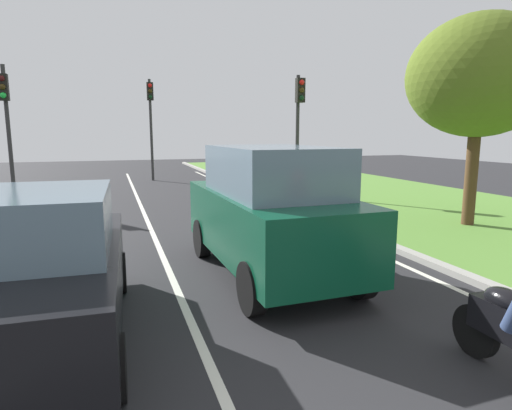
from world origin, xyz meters
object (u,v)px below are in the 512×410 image
at_px(car_suv_ahead, 270,211).
at_px(car_sedan_left_lane, 42,269).
at_px(traffic_light_overhead_left, 6,112).
at_px(tree_roadside_near, 479,77).
at_px(traffic_light_near_right, 299,114).
at_px(traffic_light_far_median, 151,112).

bearing_deg(car_suv_ahead, car_sedan_left_lane, -157.68).
xyz_separation_m(car_suv_ahead, car_sedan_left_lane, (-3.43, -1.51, -0.25)).
distance_m(car_sedan_left_lane, traffic_light_overhead_left, 12.41).
bearing_deg(car_sedan_left_lane, tree_roadside_near, 21.92).
relative_size(traffic_light_near_right, traffic_light_overhead_left, 0.96).
xyz_separation_m(car_suv_ahead, tree_roadside_near, (6.49, 2.10, 2.76)).
relative_size(car_suv_ahead, traffic_light_far_median, 0.87).
bearing_deg(traffic_light_overhead_left, car_sedan_left_lane, -77.95).
bearing_deg(traffic_light_far_median, car_suv_ahead, -88.23).
xyz_separation_m(traffic_light_overhead_left, tree_roadside_near, (12.47, -8.32, 0.69)).
xyz_separation_m(traffic_light_near_right, tree_roadside_near, (2.15, -6.45, 0.70)).
relative_size(car_suv_ahead, traffic_light_near_right, 0.97).
distance_m(car_suv_ahead, traffic_light_far_median, 16.64).
relative_size(car_sedan_left_lane, tree_roadside_near, 0.79).
distance_m(car_suv_ahead, traffic_light_near_right, 9.80).
bearing_deg(tree_roadside_near, car_suv_ahead, -162.09).
distance_m(car_suv_ahead, car_sedan_left_lane, 3.76).
height_order(traffic_light_near_right, traffic_light_overhead_left, traffic_light_overhead_left).
height_order(car_sedan_left_lane, traffic_light_far_median, traffic_light_far_median).
bearing_deg(tree_roadside_near, traffic_light_far_median, 115.98).
relative_size(traffic_light_near_right, traffic_light_far_median, 0.89).
relative_size(traffic_light_overhead_left, tree_roadside_near, 0.88).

